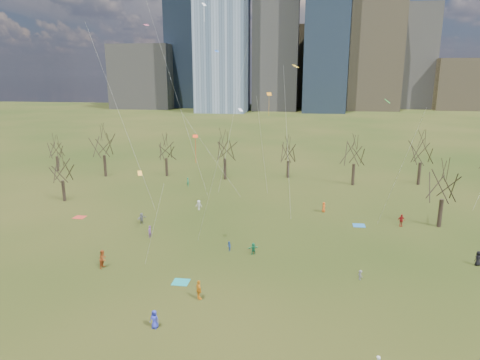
# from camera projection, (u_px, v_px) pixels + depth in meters

# --- Properties ---
(ground) EXTENTS (500.00, 500.00, 0.00)m
(ground) POSITION_uv_depth(u_px,v_px,m) (223.00, 275.00, 43.48)
(ground) COLOR black
(ground) RESTS_ON ground
(downtown_skyline) EXTENTS (212.50, 78.00, 118.00)m
(downtown_skyline) POSITION_uv_depth(u_px,v_px,m) (287.00, 38.00, 236.64)
(downtown_skyline) COLOR slate
(downtown_skyline) RESTS_ON ground
(bare_tree_row) EXTENTS (113.04, 29.80, 9.50)m
(bare_tree_row) POSITION_uv_depth(u_px,v_px,m) (259.00, 152.00, 77.75)
(bare_tree_row) COLOR black
(bare_tree_row) RESTS_ON ground
(blanket_teal) EXTENTS (1.60, 1.50, 0.03)m
(blanket_teal) POSITION_uv_depth(u_px,v_px,m) (181.00, 282.00, 41.94)
(blanket_teal) COLOR teal
(blanket_teal) RESTS_ON ground
(blanket_navy) EXTENTS (1.60, 1.50, 0.03)m
(blanket_navy) POSITION_uv_depth(u_px,v_px,m) (359.00, 225.00, 57.60)
(blanket_navy) COLOR #2363A3
(blanket_navy) RESTS_ON ground
(blanket_crimson) EXTENTS (1.60, 1.50, 0.03)m
(blanket_crimson) POSITION_uv_depth(u_px,v_px,m) (80.00, 217.00, 60.88)
(blanket_crimson) COLOR red
(blanket_crimson) RESTS_ON ground
(person_0) EXTENTS (0.82, 0.60, 1.56)m
(person_0) POSITION_uv_depth(u_px,v_px,m) (154.00, 319.00, 34.22)
(person_0) COLOR #2830B0
(person_0) RESTS_ON ground
(person_2) EXTENTS (0.85, 1.04, 1.98)m
(person_2) POSITION_uv_depth(u_px,v_px,m) (103.00, 259.00, 44.87)
(person_2) COLOR #9F4016
(person_2) RESTS_ON ground
(person_3) EXTENTS (0.64, 0.75, 1.01)m
(person_3) POSITION_uv_depth(u_px,v_px,m) (360.00, 275.00, 42.34)
(person_3) COLOR slate
(person_3) RESTS_ON ground
(person_4) EXTENTS (0.98, 1.15, 1.85)m
(person_4) POSITION_uv_depth(u_px,v_px,m) (199.00, 290.00, 38.57)
(person_4) COLOR orange
(person_4) RESTS_ON ground
(person_5) EXTENTS (1.32, 0.93, 1.37)m
(person_5) POSITION_uv_depth(u_px,v_px,m) (253.00, 248.00, 48.31)
(person_5) COLOR #1B7A4B
(person_5) RESTS_ON ground
(person_6) EXTENTS (0.95, 0.84, 1.63)m
(person_6) POSITION_uv_depth(u_px,v_px,m) (478.00, 258.00, 45.40)
(person_6) COLOR black
(person_6) RESTS_ON ground
(person_7) EXTENTS (0.52, 0.64, 1.54)m
(person_7) POSITION_uv_depth(u_px,v_px,m) (150.00, 232.00, 53.27)
(person_7) COLOR #7A478F
(person_7) RESTS_ON ground
(person_8) EXTENTS (0.50, 0.60, 1.11)m
(person_8) POSITION_uv_depth(u_px,v_px,m) (229.00, 246.00, 49.29)
(person_8) COLOR #24489E
(person_8) RESTS_ON ground
(person_9) EXTENTS (1.00, 0.64, 1.48)m
(person_9) POSITION_uv_depth(u_px,v_px,m) (199.00, 205.00, 64.08)
(person_9) COLOR silver
(person_9) RESTS_ON ground
(person_10) EXTENTS (1.05, 0.58, 1.69)m
(person_10) POSITION_uv_depth(u_px,v_px,m) (401.00, 220.00, 57.08)
(person_10) COLOR maroon
(person_10) RESTS_ON ground
(person_11) EXTENTS (1.17, 1.45, 1.54)m
(person_11) POSITION_uv_depth(u_px,v_px,m) (142.00, 218.00, 58.09)
(person_11) COLOR slate
(person_11) RESTS_ON ground
(person_12) EXTENTS (0.50, 0.75, 1.52)m
(person_12) POSITION_uv_depth(u_px,v_px,m) (324.00, 207.00, 63.08)
(person_12) COLOR #DB5718
(person_12) RESTS_ON ground
(person_13) EXTENTS (0.58, 0.67, 1.56)m
(person_13) POSITION_uv_depth(u_px,v_px,m) (188.00, 182.00, 77.60)
(person_13) COLOR #1B7953
(person_13) RESTS_ON ground
(kites_airborne) EXTENTS (55.89, 31.99, 28.19)m
(kites_airborne) POSITION_uv_depth(u_px,v_px,m) (270.00, 124.00, 55.46)
(kites_airborne) COLOR #FF3E15
(kites_airborne) RESTS_ON ground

